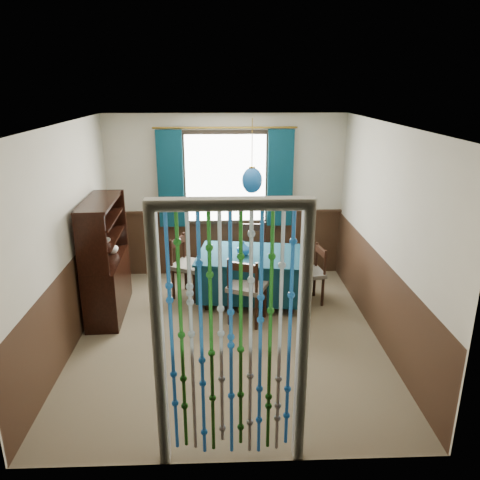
{
  "coord_description": "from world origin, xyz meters",
  "views": [
    {
      "loc": [
        -0.05,
        -5.01,
        2.92
      ],
      "look_at": [
        0.17,
        0.64,
        1.01
      ],
      "focal_mm": 35.0,
      "sensor_mm": 36.0,
      "label": 1
    }
  ],
  "objects_px": {
    "vase_sideboard": "(112,247)",
    "dining_table": "(251,273)",
    "chair_right": "(311,273)",
    "sideboard": "(106,274)",
    "pendant_lamp": "(252,180)",
    "chair_far": "(252,252)",
    "bowl_shelf": "(103,241)",
    "chair_near": "(247,288)",
    "chair_left": "(187,265)",
    "vase_table": "(243,249)"
  },
  "relations": [
    {
      "from": "chair_near",
      "to": "chair_right",
      "type": "bearing_deg",
      "value": 54.06
    },
    {
      "from": "sideboard",
      "to": "pendant_lamp",
      "type": "distance_m",
      "value": 2.26
    },
    {
      "from": "sideboard",
      "to": "vase_sideboard",
      "type": "relative_size",
      "value": 8.76
    },
    {
      "from": "dining_table",
      "to": "chair_far",
      "type": "xyz_separation_m",
      "value": [
        0.05,
        0.65,
        0.08
      ]
    },
    {
      "from": "vase_sideboard",
      "to": "bowl_shelf",
      "type": "bearing_deg",
      "value": -90.0
    },
    {
      "from": "sideboard",
      "to": "vase_table",
      "type": "height_order",
      "value": "sideboard"
    },
    {
      "from": "chair_right",
      "to": "vase_sideboard",
      "type": "xyz_separation_m",
      "value": [
        -2.67,
        -0.02,
        0.43
      ]
    },
    {
      "from": "vase_sideboard",
      "to": "chair_right",
      "type": "bearing_deg",
      "value": 0.49
    },
    {
      "from": "chair_right",
      "to": "pendant_lamp",
      "type": "distance_m",
      "value": 1.52
    },
    {
      "from": "pendant_lamp",
      "to": "bowl_shelf",
      "type": "relative_size",
      "value": 4.91
    },
    {
      "from": "pendant_lamp",
      "to": "vase_table",
      "type": "distance_m",
      "value": 0.94
    },
    {
      "from": "chair_near",
      "to": "chair_far",
      "type": "distance_m",
      "value": 1.28
    },
    {
      "from": "chair_far",
      "to": "chair_right",
      "type": "relative_size",
      "value": 1.13
    },
    {
      "from": "chair_left",
      "to": "sideboard",
      "type": "distance_m",
      "value": 1.13
    },
    {
      "from": "chair_far",
      "to": "chair_left",
      "type": "relative_size",
      "value": 1.04
    },
    {
      "from": "pendant_lamp",
      "to": "chair_far",
      "type": "bearing_deg",
      "value": 85.18
    },
    {
      "from": "bowl_shelf",
      "to": "chair_near",
      "type": "bearing_deg",
      "value": -3.65
    },
    {
      "from": "chair_right",
      "to": "bowl_shelf",
      "type": "xyz_separation_m",
      "value": [
        -2.67,
        -0.44,
        0.65
      ]
    },
    {
      "from": "chair_near",
      "to": "vase_sideboard",
      "type": "relative_size",
      "value": 5.06
    },
    {
      "from": "bowl_shelf",
      "to": "vase_sideboard",
      "type": "xyz_separation_m",
      "value": [
        0.0,
        0.42,
        -0.22
      ]
    },
    {
      "from": "vase_sideboard",
      "to": "dining_table",
      "type": "bearing_deg",
      "value": 3.04
    },
    {
      "from": "vase_table",
      "to": "vase_sideboard",
      "type": "relative_size",
      "value": 1.0
    },
    {
      "from": "dining_table",
      "to": "chair_right",
      "type": "height_order",
      "value": "chair_right"
    },
    {
      "from": "sideboard",
      "to": "pendant_lamp",
      "type": "height_order",
      "value": "pendant_lamp"
    },
    {
      "from": "chair_right",
      "to": "vase_sideboard",
      "type": "bearing_deg",
      "value": 81.19
    },
    {
      "from": "chair_near",
      "to": "vase_table",
      "type": "xyz_separation_m",
      "value": [
        -0.02,
        0.6,
        0.31
      ]
    },
    {
      "from": "dining_table",
      "to": "sideboard",
      "type": "xyz_separation_m",
      "value": [
        -1.91,
        -0.3,
        0.14
      ]
    },
    {
      "from": "sideboard",
      "to": "bowl_shelf",
      "type": "xyz_separation_m",
      "value": [
        0.06,
        -0.21,
        0.53
      ]
    },
    {
      "from": "chair_left",
      "to": "pendant_lamp",
      "type": "height_order",
      "value": "pendant_lamp"
    },
    {
      "from": "dining_table",
      "to": "sideboard",
      "type": "distance_m",
      "value": 1.94
    },
    {
      "from": "chair_far",
      "to": "vase_table",
      "type": "height_order",
      "value": "chair_far"
    },
    {
      "from": "pendant_lamp",
      "to": "bowl_shelf",
      "type": "bearing_deg",
      "value": -164.43
    },
    {
      "from": "dining_table",
      "to": "chair_right",
      "type": "xyz_separation_m",
      "value": [
        0.82,
        -0.08,
        0.03
      ]
    },
    {
      "from": "chair_left",
      "to": "bowl_shelf",
      "type": "relative_size",
      "value": 4.54
    },
    {
      "from": "chair_right",
      "to": "vase_sideboard",
      "type": "relative_size",
      "value": 4.6
    },
    {
      "from": "vase_table",
      "to": "chair_far",
      "type": "bearing_deg",
      "value": 76.38
    },
    {
      "from": "vase_table",
      "to": "chair_near",
      "type": "bearing_deg",
      "value": -88.55
    },
    {
      "from": "chair_far",
      "to": "bowl_shelf",
      "type": "bearing_deg",
      "value": 34.87
    },
    {
      "from": "sideboard",
      "to": "vase_sideboard",
      "type": "xyz_separation_m",
      "value": [
        0.06,
        0.2,
        0.31
      ]
    },
    {
      "from": "chair_left",
      "to": "bowl_shelf",
      "type": "height_order",
      "value": "bowl_shelf"
    },
    {
      "from": "bowl_shelf",
      "to": "chair_right",
      "type": "bearing_deg",
      "value": 9.36
    },
    {
      "from": "sideboard",
      "to": "bowl_shelf",
      "type": "height_order",
      "value": "sideboard"
    },
    {
      "from": "sideboard",
      "to": "vase_table",
      "type": "bearing_deg",
      "value": 6.21
    },
    {
      "from": "vase_sideboard",
      "to": "chair_near",
      "type": "bearing_deg",
      "value": -16.77
    },
    {
      "from": "dining_table",
      "to": "chair_left",
      "type": "bearing_deg",
      "value": 176.52
    },
    {
      "from": "vase_table",
      "to": "pendant_lamp",
      "type": "bearing_deg",
      "value": 14.75
    },
    {
      "from": "dining_table",
      "to": "chair_far",
      "type": "bearing_deg",
      "value": 93.35
    },
    {
      "from": "chair_right",
      "to": "vase_sideboard",
      "type": "distance_m",
      "value": 2.7
    },
    {
      "from": "chair_left",
      "to": "bowl_shelf",
      "type": "xyz_separation_m",
      "value": [
        -0.96,
        -0.7,
        0.61
      ]
    },
    {
      "from": "dining_table",
      "to": "chair_right",
      "type": "distance_m",
      "value": 0.82
    }
  ]
}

